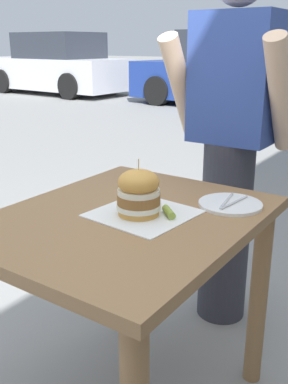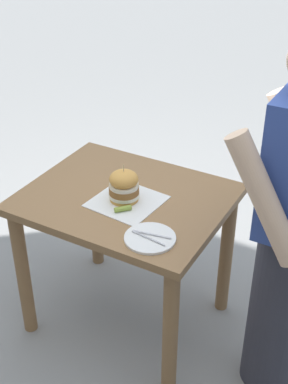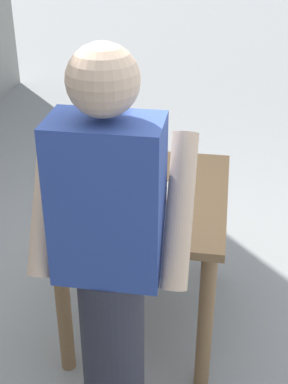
% 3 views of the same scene
% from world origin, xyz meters
% --- Properties ---
extents(ground_plane, '(80.00, 80.00, 0.00)m').
position_xyz_m(ground_plane, '(0.00, 0.00, 0.00)').
color(ground_plane, gray).
extents(patio_table, '(0.78, 0.95, 0.79)m').
position_xyz_m(patio_table, '(0.00, 0.00, 0.64)').
color(patio_table, olive).
rests_on(patio_table, ground).
extents(serving_paper, '(0.33, 0.33, 0.00)m').
position_xyz_m(serving_paper, '(0.04, 0.03, 0.79)').
color(serving_paper, white).
rests_on(serving_paper, patio_table).
extents(sandwich, '(0.15, 0.15, 0.19)m').
position_xyz_m(sandwich, '(0.04, 0.01, 0.87)').
color(sandwich, gold).
rests_on(sandwich, serving_paper).
extents(pickle_spear, '(0.07, 0.07, 0.02)m').
position_xyz_m(pickle_spear, '(0.12, 0.06, 0.81)').
color(pickle_spear, '#8EA83D').
rests_on(pickle_spear, serving_paper).
extents(side_plate_with_forks, '(0.22, 0.22, 0.02)m').
position_xyz_m(side_plate_with_forks, '(0.25, 0.27, 0.80)').
color(side_plate_with_forks, white).
rests_on(side_plate_with_forks, patio_table).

